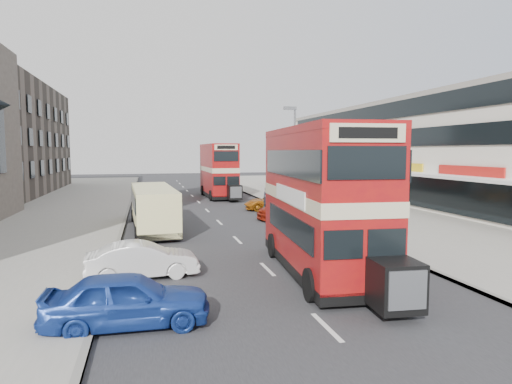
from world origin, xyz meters
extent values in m
plane|color=#28282B|center=(0.00, 0.00, 0.00)|extent=(160.00, 160.00, 0.00)
cube|color=#28282B|center=(0.00, 20.00, 0.01)|extent=(12.00, 90.00, 0.01)
cube|color=gray|center=(12.00, 20.00, 0.07)|extent=(12.00, 90.00, 0.15)
cube|color=gray|center=(-12.00, 20.00, 0.07)|extent=(12.00, 90.00, 0.15)
cube|color=gray|center=(-6.10, 20.00, 0.07)|extent=(0.20, 90.00, 0.16)
cube|color=gray|center=(6.10, 20.00, 0.07)|extent=(0.20, 90.00, 0.16)
cube|color=beige|center=(20.00, 22.00, 4.50)|extent=(8.00, 46.00, 9.00)
cube|color=black|center=(15.95, 22.00, 1.60)|extent=(0.10, 44.00, 2.40)
cube|color=gray|center=(20.00, 22.00, 9.10)|extent=(8.20, 46.20, 0.40)
cube|color=white|center=(15.10, 22.00, 3.00)|extent=(1.80, 44.00, 0.20)
cylinder|color=slate|center=(6.60, 18.00, 4.00)|extent=(0.16, 0.16, 8.00)
cube|color=slate|center=(6.20, 18.00, 8.00)|extent=(1.00, 0.20, 0.25)
cube|color=black|center=(1.87, 1.11, 0.37)|extent=(3.36, 8.75, 0.37)
cube|color=maroon|center=(1.87, 1.11, 1.66)|extent=(3.34, 8.75, 2.35)
cube|color=beige|center=(1.87, 1.11, 3.00)|extent=(3.39, 8.79, 0.48)
cube|color=maroon|center=(1.87, 1.11, 4.28)|extent=(3.34, 8.75, 2.25)
cube|color=maroon|center=(1.87, 1.11, 5.49)|extent=(3.36, 8.77, 0.27)
cube|color=black|center=(2.15, -3.85, 0.96)|extent=(1.39, 1.38, 1.39)
cube|color=black|center=(2.47, 29.75, 0.36)|extent=(2.75, 8.31, 0.36)
cube|color=maroon|center=(2.47, 29.75, 1.60)|extent=(2.73, 8.31, 2.27)
cube|color=beige|center=(2.47, 29.75, 2.89)|extent=(2.77, 8.35, 0.46)
cube|color=maroon|center=(2.47, 29.75, 4.13)|extent=(2.73, 8.31, 2.17)
cube|color=maroon|center=(2.47, 29.75, 5.30)|extent=(2.75, 8.33, 0.26)
cube|color=black|center=(3.20, 25.01, 0.93)|extent=(1.26, 1.26, 1.34)
cube|color=black|center=(-4.27, 12.32, 0.36)|extent=(2.77, 9.11, 0.36)
cube|color=#EEE89A|center=(-4.27, 12.32, 1.40)|extent=(2.75, 9.11, 2.34)
imported|color=navy|center=(-5.19, -2.64, 0.75)|extent=(4.44, 1.88, 1.50)
imported|color=white|center=(-4.84, 2.00, 0.67)|extent=(4.19, 1.71, 1.35)
imported|color=maroon|center=(5.20, 14.09, 0.76)|extent=(5.40, 2.60, 1.52)
imported|color=#B76212|center=(5.11, 19.00, 0.63)|extent=(4.77, 2.69, 1.26)
imported|color=gray|center=(8.37, 12.82, 1.11)|extent=(0.80, 0.62, 1.92)
imported|color=gray|center=(4.14, 17.14, 0.45)|extent=(0.66, 1.72, 0.89)
imported|color=black|center=(4.14, 17.14, 1.19)|extent=(0.63, 0.42, 1.67)
camera|label=1|loc=(-4.61, -14.68, 4.73)|focal=30.96mm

